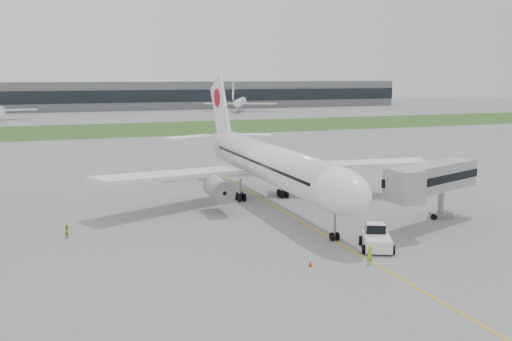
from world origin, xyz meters
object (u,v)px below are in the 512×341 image
object	(u,v)px
airliner	(267,162)
pushback_tug	(376,238)
jet_bridge	(428,179)
ground_crew_near	(369,255)

from	to	relation	value
airliner	pushback_tug	xyz separation A→B (m)	(2.66, -23.80, -4.57)
airliner	jet_bridge	distance (m)	22.13
pushback_tug	ground_crew_near	distance (m)	5.33
pushback_tug	jet_bridge	bearing A→B (deg)	54.56
jet_bridge	pushback_tug	bearing A→B (deg)	-171.49
airliner	pushback_tug	world-z (taller)	airliner
pushback_tug	airliner	bearing A→B (deg)	121.17
pushback_tug	ground_crew_near	size ratio (longest dim) A/B	2.90
jet_bridge	ground_crew_near	world-z (taller)	jet_bridge
pushback_tug	jet_bridge	world-z (taller)	jet_bridge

